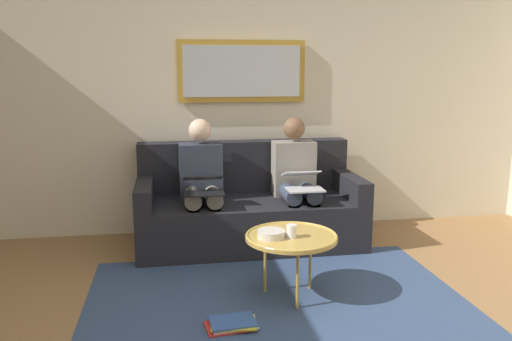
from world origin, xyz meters
TOP-DOWN VIEW (x-y plane):
  - wall_rear at (0.00, -2.60)m, footprint 6.00×0.12m
  - area_rug at (0.00, -0.85)m, footprint 2.60×1.80m
  - couch at (0.00, -2.12)m, footprint 1.99×0.90m
  - framed_mirror at (0.00, -2.51)m, footprint 1.21×0.05m
  - coffee_table at (-0.11, -0.90)m, footprint 0.64×0.64m
  - cup at (-0.10, -0.86)m, footprint 0.07×0.07m
  - bowl at (0.03, -0.88)m, footprint 0.19×0.19m
  - person_left at (-0.43, -2.05)m, footprint 0.38×0.58m
  - laptop_silver at (-0.43, -1.81)m, footprint 0.31×0.36m
  - person_right at (0.43, -2.05)m, footprint 0.38×0.58m
  - laptop_black at (0.43, -1.81)m, footprint 0.33×0.34m
  - magazine_stack at (0.35, -0.53)m, footprint 0.33×0.24m

SIDE VIEW (x-z plane):
  - area_rug at x=0.00m, z-range 0.00..0.01m
  - magazine_stack at x=0.35m, z-range 0.01..0.04m
  - couch at x=0.00m, z-range -0.14..0.76m
  - coffee_table at x=-0.11m, z-range 0.20..0.66m
  - bowl at x=0.03m, z-range 0.45..0.50m
  - cup at x=-0.10m, z-range 0.45..0.54m
  - person_left at x=-0.43m, z-range 0.04..1.18m
  - person_right at x=0.43m, z-range 0.04..1.18m
  - laptop_black at x=0.43m, z-range 0.55..0.70m
  - laptop_silver at x=-0.43m, z-range 0.55..0.71m
  - wall_rear at x=0.00m, z-range 0.00..2.60m
  - framed_mirror at x=0.00m, z-range 1.26..1.84m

